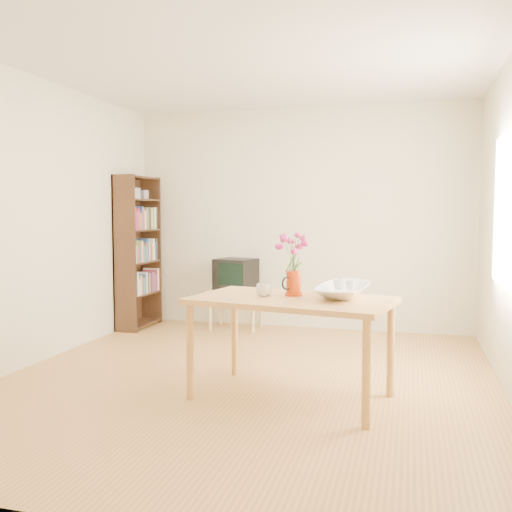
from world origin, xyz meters
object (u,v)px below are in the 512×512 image
(table, at_px, (291,309))
(pitcher, at_px, (293,284))
(mug, at_px, (264,290))
(bowl, at_px, (344,263))
(television, at_px, (236,274))

(table, xyz_separation_m, pitcher, (-0.01, 0.11, 0.17))
(pitcher, xyz_separation_m, mug, (-0.21, -0.08, -0.04))
(mug, bearing_deg, table, -177.05)
(pitcher, xyz_separation_m, bowl, (0.37, 0.08, 0.16))
(mug, bearing_deg, television, -57.61)
(mug, distance_m, bowl, 0.63)
(pitcher, bearing_deg, table, -51.97)
(table, distance_m, television, 2.59)
(television, bearing_deg, bowl, -40.94)
(table, height_order, bowl, bowl)
(bowl, height_order, television, bowl)
(pitcher, height_order, bowl, bowl)
(table, relative_size, bowl, 2.94)
(pitcher, relative_size, mug, 1.58)
(bowl, relative_size, television, 1.06)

